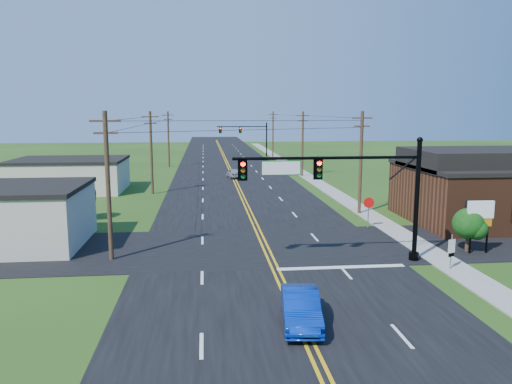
{
  "coord_description": "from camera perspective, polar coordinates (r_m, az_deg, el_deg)",
  "views": [
    {
      "loc": [
        -3.77,
        -20.11,
        8.93
      ],
      "look_at": [
        -0.64,
        10.0,
        4.05
      ],
      "focal_mm": 35.0,
      "sensor_mm": 36.0,
      "label": 1
    }
  ],
  "objects": [
    {
      "name": "shrub_corner",
      "position": [
        34.76,
        23.11,
        -3.35
      ],
      "size": [
        2.0,
        2.0,
        2.86
      ],
      "color": "#332417",
      "rests_on": "ground"
    },
    {
      "name": "stop_sign",
      "position": [
        39.4,
        12.76,
        -1.56
      ],
      "size": [
        0.87,
        0.12,
        2.45
      ],
      "rotation": [
        0.0,
        0.0,
        -0.05
      ],
      "color": "slate",
      "rests_on": "ground"
    },
    {
      "name": "utility_pole_left_a",
      "position": [
        30.94,
        -16.55,
        0.95
      ],
      "size": [
        1.8,
        0.28,
        9.0
      ],
      "color": "#332417",
      "rests_on": "ground"
    },
    {
      "name": "pylon_sign",
      "position": [
        34.44,
        24.25,
        -2.45
      ],
      "size": [
        1.66,
        0.28,
        3.41
      ],
      "rotation": [
        0.0,
        0.0,
        -0.03
      ],
      "color": "black",
      "rests_on": "ground"
    },
    {
      "name": "tree_left",
      "position": [
        43.86,
        -19.35,
        -0.25
      ],
      "size": [
        2.4,
        2.4,
        3.37
      ],
      "color": "#332417",
      "rests_on": "ground"
    },
    {
      "name": "brick_building",
      "position": [
        45.4,
        25.72,
        -0.09
      ],
      "size": [
        14.2,
        11.2,
        4.7
      ],
      "color": "#522A17",
      "rests_on": "ground"
    },
    {
      "name": "utility_pole_left_c",
      "position": [
        82.42,
        -9.98,
        6.09
      ],
      "size": [
        1.8,
        0.28,
        9.0
      ],
      "color": "#332417",
      "rests_on": "ground"
    },
    {
      "name": "sidewalk",
      "position": [
        62.42,
        7.34,
        0.89
      ],
      "size": [
        2.0,
        160.0,
        0.08
      ],
      "primitive_type": "cube",
      "color": "gray",
      "rests_on": "ground"
    },
    {
      "name": "signal_mast_far",
      "position": [
        100.54,
        -1.26,
        6.66
      ],
      "size": [
        10.98,
        0.6,
        7.48
      ],
      "color": "black",
      "rests_on": "ground"
    },
    {
      "name": "road_main",
      "position": [
        70.77,
        -2.84,
        1.91
      ],
      "size": [
        16.0,
        220.0,
        0.04
      ],
      "primitive_type": "cube",
      "color": "black",
      "rests_on": "ground"
    },
    {
      "name": "blue_car",
      "position": [
        21.71,
        5.13,
        -13.1
      ],
      "size": [
        1.98,
        4.52,
        1.44
      ],
      "primitive_type": "imported",
      "rotation": [
        0.0,
        0.0,
        -0.11
      ],
      "color": "#072DA7",
      "rests_on": "ground"
    },
    {
      "name": "distant_car",
      "position": [
        67.84,
        -2.56,
        2.15
      ],
      "size": [
        2.09,
        4.08,
        1.33
      ],
      "primitive_type": "imported",
      "rotation": [
        0.0,
        0.0,
        3.28
      ],
      "color": "#AEAEB3",
      "rests_on": "ground"
    },
    {
      "name": "road_cross",
      "position": [
        33.54,
        0.74,
        -6.25
      ],
      "size": [
        70.0,
        10.0,
        0.04
      ],
      "primitive_type": "cube",
      "color": "black",
      "rests_on": "ground"
    },
    {
      "name": "utility_pole_right_b",
      "position": [
        69.58,
        5.34,
        5.65
      ],
      "size": [
        1.8,
        0.28,
        9.0
      ],
      "color": "#332417",
      "rests_on": "ground"
    },
    {
      "name": "route_sign",
      "position": [
        30.54,
        21.44,
        -6.14
      ],
      "size": [
        0.5,
        0.21,
        2.08
      ],
      "rotation": [
        0.0,
        0.0,
        0.37
      ],
      "color": "slate",
      "rests_on": "ground"
    },
    {
      "name": "signal_mast_main",
      "position": [
        29.55,
        10.05,
        0.88
      ],
      "size": [
        11.3,
        0.6,
        7.48
      ],
      "color": "black",
      "rests_on": "ground"
    },
    {
      "name": "utility_pole_left_b",
      "position": [
        55.57,
        -11.88,
        4.61
      ],
      "size": [
        1.8,
        0.28,
        9.0
      ],
      "color": "#332417",
      "rests_on": "ground"
    },
    {
      "name": "utility_pole_right_a",
      "position": [
        44.44,
        11.89,
        3.52
      ],
      "size": [
        1.8,
        0.28,
        9.0
      ],
      "color": "#332417",
      "rests_on": "ground"
    },
    {
      "name": "utility_pole_right_c",
      "position": [
        99.13,
        1.95,
        6.72
      ],
      "size": [
        1.8,
        0.28,
        9.0
      ],
      "color": "#332417",
      "rests_on": "ground"
    },
    {
      "name": "tree_right_back",
      "position": [
        50.57,
        17.13,
        1.55
      ],
      "size": [
        3.0,
        3.0,
        4.1
      ],
      "color": "#332417",
      "rests_on": "ground"
    },
    {
      "name": "cream_bldg_far",
      "position": [
        60.49,
        -20.49,
        1.86
      ],
      "size": [
        12.2,
        9.2,
        3.7
      ],
      "color": "#B8B39D",
      "rests_on": "ground"
    },
    {
      "name": "cream_bldg_near",
      "position": [
        37.22,
        -26.66,
        -2.48
      ],
      "size": [
        10.2,
        8.2,
        4.1
      ],
      "color": "#B8B39D",
      "rests_on": "ground"
    },
    {
      "name": "ground",
      "position": [
        22.33,
        4.43,
        -14.46
      ],
      "size": [
        260.0,
        260.0,
        0.0
      ],
      "primitive_type": "plane",
      "color": "#204012",
      "rests_on": "ground"
    }
  ]
}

